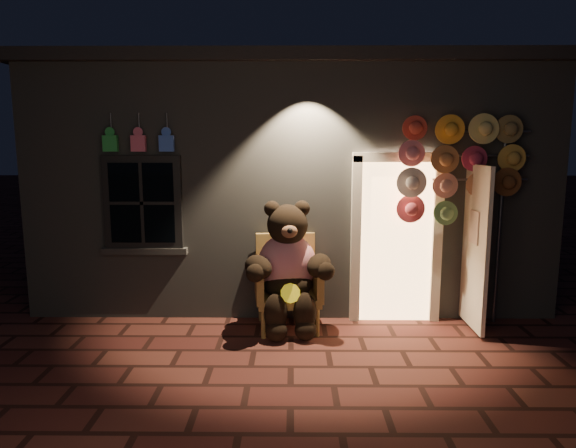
{
  "coord_description": "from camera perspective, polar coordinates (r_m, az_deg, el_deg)",
  "views": [
    {
      "loc": [
        0.02,
        -5.05,
        2.33
      ],
      "look_at": [
        -0.04,
        1.0,
        1.35
      ],
      "focal_mm": 32.0,
      "sensor_mm": 36.0,
      "label": 1
    }
  ],
  "objects": [
    {
      "name": "teddy_bear",
      "position": [
        6.3,
        -0.02,
        -4.84
      ],
      "size": [
        1.17,
        0.96,
        1.61
      ],
      "rotation": [
        0.0,
        0.0,
        0.11
      ],
      "color": "red",
      "rests_on": "ground"
    },
    {
      "name": "shop_building",
      "position": [
        9.05,
        0.42,
        5.45
      ],
      "size": [
        7.3,
        5.95,
        3.51
      ],
      "color": "slate",
      "rests_on": "ground"
    },
    {
      "name": "hat_rack",
      "position": [
        6.65,
        18.46,
        6.2
      ],
      "size": [
        1.6,
        0.22,
        2.66
      ],
      "color": "#59595E",
      "rests_on": "ground"
    },
    {
      "name": "ground",
      "position": [
        5.56,
        0.31,
        -15.58
      ],
      "size": [
        60.0,
        60.0,
        0.0
      ],
      "primitive_type": "plane",
      "color": "#5A2A22",
      "rests_on": "ground"
    },
    {
      "name": "wicker_armchair",
      "position": [
        6.5,
        -0.1,
        -6.41
      ],
      "size": [
        0.87,
        0.8,
        1.16
      ],
      "rotation": [
        0.0,
        0.0,
        0.11
      ],
      "color": "#AF8C43",
      "rests_on": "ground"
    }
  ]
}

